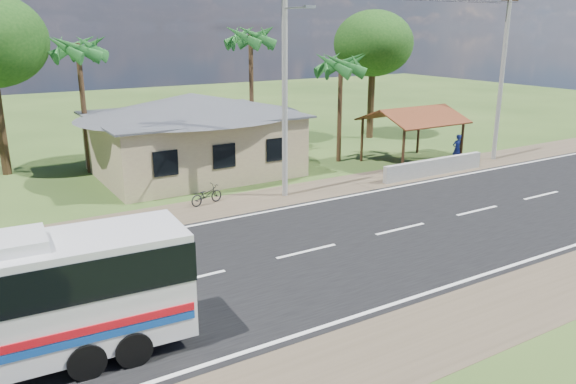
# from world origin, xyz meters

# --- Properties ---
(ground) EXTENTS (120.00, 120.00, 0.00)m
(ground) POSITION_xyz_m (0.00, 0.00, 0.00)
(ground) COLOR #284418
(ground) RESTS_ON ground
(road) EXTENTS (120.00, 16.00, 0.03)m
(road) POSITION_xyz_m (0.00, 0.00, 0.01)
(road) COLOR black
(road) RESTS_ON ground
(house) EXTENTS (12.40, 10.00, 5.00)m
(house) POSITION_xyz_m (1.00, 13.00, 2.64)
(house) COLOR tan
(house) RESTS_ON ground
(waiting_shed) EXTENTS (5.20, 4.48, 3.35)m
(waiting_shed) POSITION_xyz_m (13.00, 8.50, 2.73)
(waiting_shed) COLOR #392514
(waiting_shed) RESTS_ON ground
(concrete_barrier) EXTENTS (7.00, 0.30, 0.90)m
(concrete_barrier) POSITION_xyz_m (12.00, 5.60, 0.45)
(concrete_barrier) COLOR #9E9E99
(concrete_barrier) RESTS_ON ground
(utility_poles) EXTENTS (32.80, 2.22, 11.00)m
(utility_poles) POSITION_xyz_m (2.67, 6.49, 5.77)
(utility_poles) COLOR #9E9E99
(utility_poles) RESTS_ON ground
(palm_near) EXTENTS (2.80, 2.80, 6.70)m
(palm_near) POSITION_xyz_m (9.50, 11.00, 5.71)
(palm_near) COLOR #47301E
(palm_near) RESTS_ON ground
(palm_mid) EXTENTS (2.80, 2.80, 8.20)m
(palm_mid) POSITION_xyz_m (6.00, 15.50, 7.16)
(palm_mid) COLOR #47301E
(palm_mid) RESTS_ON ground
(palm_far) EXTENTS (2.80, 2.80, 7.70)m
(palm_far) POSITION_xyz_m (-4.00, 16.00, 6.68)
(palm_far) COLOR #47301E
(palm_far) RESTS_ON ground
(tree_behind_shed) EXTENTS (5.60, 5.60, 9.02)m
(tree_behind_shed) POSITION_xyz_m (16.00, 16.00, 6.68)
(tree_behind_shed) COLOR #47301E
(tree_behind_shed) RESTS_ON ground
(motorcycle) EXTENTS (1.79, 0.99, 0.89)m
(motorcycle) POSITION_xyz_m (-0.79, 7.15, 0.45)
(motorcycle) COLOR black
(motorcycle) RESTS_ON ground
(person) EXTENTS (0.72, 0.57, 1.75)m
(person) POSITION_xyz_m (15.15, 6.87, 0.88)
(person) COLOR navy
(person) RESTS_ON ground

